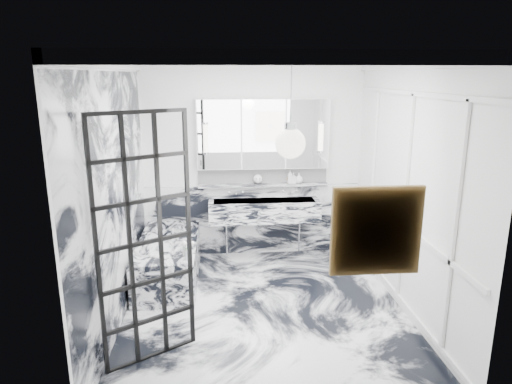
{
  "coord_description": "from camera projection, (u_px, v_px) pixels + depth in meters",
  "views": [
    {
      "loc": [
        -0.48,
        -4.77,
        2.64
      ],
      "look_at": [
        -0.05,
        0.5,
        1.28
      ],
      "focal_mm": 32.0,
      "sensor_mm": 36.0,
      "label": 1
    }
  ],
  "objects": [
    {
      "name": "panel_molding",
      "position": [
        405.0,
        198.0,
        5.1
      ],
      "size": [
        0.03,
        3.4,
        2.3
      ],
      "primitive_type": "cube",
      "color": "white",
      "rests_on": "floor"
    },
    {
      "name": "mirror_cabinet",
      "position": [
        263.0,
        134.0,
        6.52
      ],
      "size": [
        1.9,
        0.16,
        1.0
      ],
      "primitive_type": "cube",
      "color": "white",
      "rests_on": "wall_back"
    },
    {
      "name": "wall_left",
      "position": [
        114.0,
        196.0,
        4.83
      ],
      "size": [
        0.0,
        3.6,
        3.6
      ],
      "primitive_type": "plane",
      "rotation": [
        1.57,
        0.0,
        1.57
      ],
      "color": "white",
      "rests_on": "floor"
    },
    {
      "name": "flower_vase",
      "position": [
        188.0,
        255.0,
        5.3
      ],
      "size": [
        0.09,
        0.09,
        0.12
      ],
      "primitive_type": "cylinder",
      "color": "silver",
      "rests_on": "bathtub"
    },
    {
      "name": "soap_bottle_c",
      "position": [
        299.0,
        178.0,
        6.71
      ],
      "size": [
        0.13,
        0.13,
        0.15
      ],
      "primitive_type": "imported",
      "rotation": [
        0.0,
        0.0,
        -0.13
      ],
      "color": "silver",
      "rests_on": "ledge"
    },
    {
      "name": "wall_right",
      "position": [
        407.0,
        190.0,
        5.08
      ],
      "size": [
        0.0,
        3.6,
        3.6
      ],
      "primitive_type": "plane",
      "rotation": [
        1.57,
        0.0,
        -1.57
      ],
      "color": "white",
      "rests_on": "floor"
    },
    {
      "name": "wall_front",
      "position": [
        290.0,
        256.0,
        3.21
      ],
      "size": [
        3.6,
        0.0,
        3.6
      ],
      "primitive_type": "plane",
      "rotation": [
        -1.57,
        0.0,
        0.0
      ],
      "color": "white",
      "rests_on": "floor"
    },
    {
      "name": "subway_tile",
      "position": [
        263.0,
        175.0,
        6.73
      ],
      "size": [
        1.9,
        0.03,
        0.23
      ],
      "primitive_type": "cube",
      "color": "white",
      "rests_on": "wall_back"
    },
    {
      "name": "pendant_light",
      "position": [
        290.0,
        143.0,
        3.76
      ],
      "size": [
        0.25,
        0.25,
        0.25
      ],
      "primitive_type": "sphere",
      "color": "white",
      "rests_on": "ceiling"
    },
    {
      "name": "ceiling",
      "position": [
        265.0,
        59.0,
        4.6
      ],
      "size": [
        3.6,
        3.6,
        0.0
      ],
      "primitive_type": "plane",
      "rotation": [
        3.14,
        0.0,
        0.0
      ],
      "color": "white",
      "rests_on": "wall_back"
    },
    {
      "name": "amber_bottle",
      "position": [
        289.0,
        180.0,
        6.71
      ],
      "size": [
        0.04,
        0.04,
        0.1
      ],
      "primitive_type": "cylinder",
      "color": "#8C5919",
      "rests_on": "ledge"
    },
    {
      "name": "bathtub",
      "position": [
        169.0,
        260.0,
        6.0
      ],
      "size": [
        0.75,
        1.65,
        0.55
      ],
      "primitive_type": "cube",
      "color": "silver",
      "rests_on": "floor"
    },
    {
      "name": "soap_bottle_a",
      "position": [
        290.0,
        177.0,
        6.7
      ],
      "size": [
        0.08,
        0.08,
        0.2
      ],
      "primitive_type": "imported",
      "rotation": [
        0.0,
        0.0,
        0.0
      ],
      "color": "#8C5919",
      "rests_on": "ledge"
    },
    {
      "name": "wall_back",
      "position": [
        252.0,
        162.0,
        6.69
      ],
      "size": [
        3.6,
        0.0,
        3.6
      ],
      "primitive_type": "plane",
      "rotation": [
        1.57,
        0.0,
        0.0
      ],
      "color": "white",
      "rests_on": "floor"
    },
    {
      "name": "floor",
      "position": [
        264.0,
        309.0,
        5.3
      ],
      "size": [
        3.6,
        3.6,
        0.0
      ],
      "primitive_type": "plane",
      "color": "silver",
      "rests_on": "ground"
    },
    {
      "name": "marble_clad_left",
      "position": [
        116.0,
        201.0,
        4.84
      ],
      "size": [
        0.02,
        3.56,
        2.68
      ],
      "primitive_type": "cube",
      "color": "silver",
      "rests_on": "floor"
    },
    {
      "name": "marble_clad_back",
      "position": [
        253.0,
        219.0,
        6.88
      ],
      "size": [
        3.18,
        0.05,
        1.05
      ],
      "primitive_type": "cube",
      "color": "silver",
      "rests_on": "floor"
    },
    {
      "name": "soap_bottle_b",
      "position": [
        293.0,
        178.0,
        6.71
      ],
      "size": [
        0.07,
        0.07,
        0.16
      ],
      "primitive_type": "imported",
      "rotation": [
        0.0,
        0.0,
        0.03
      ],
      "color": "#4C4C51",
      "rests_on": "ledge"
    },
    {
      "name": "trough_sink",
      "position": [
        264.0,
        210.0,
        6.63
      ],
      "size": [
        1.6,
        0.45,
        0.3
      ],
      "primitive_type": "cube",
      "color": "silver",
      "rests_on": "wall_back"
    },
    {
      "name": "crittall_door",
      "position": [
        146.0,
        242.0,
        4.13
      ],
      "size": [
        0.77,
        0.49,
        2.34
      ],
      "primitive_type": null,
      "rotation": [
        0.0,
        0.0,
        0.55
      ],
      "color": "black",
      "rests_on": "floor"
    },
    {
      "name": "face_pot",
      "position": [
        258.0,
        179.0,
        6.67
      ],
      "size": [
        0.13,
        0.13,
        0.13
      ],
      "primitive_type": "sphere",
      "color": "white",
      "rests_on": "ledge"
    },
    {
      "name": "sconce_left",
      "position": [
        206.0,
        138.0,
        6.38
      ],
      "size": [
        0.07,
        0.07,
        0.4
      ],
      "primitive_type": "cylinder",
      "color": "white",
      "rests_on": "mirror_cabinet"
    },
    {
      "name": "sconce_right",
      "position": [
        321.0,
        137.0,
        6.51
      ],
      "size": [
        0.07,
        0.07,
        0.4
      ],
      "primitive_type": "cylinder",
      "color": "white",
      "rests_on": "mirror_cabinet"
    },
    {
      "name": "ledge",
      "position": [
        263.0,
        185.0,
        6.7
      ],
      "size": [
        1.9,
        0.14,
        0.04
      ],
      "primitive_type": "cube",
      "color": "silver",
      "rests_on": "wall_back"
    },
    {
      "name": "artwork",
      "position": [
        376.0,
        231.0,
        3.26
      ],
      "size": [
        0.56,
        0.05,
        0.56
      ],
      "primitive_type": "cube",
      "color": "#C85714",
      "rests_on": "wall_front"
    }
  ]
}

